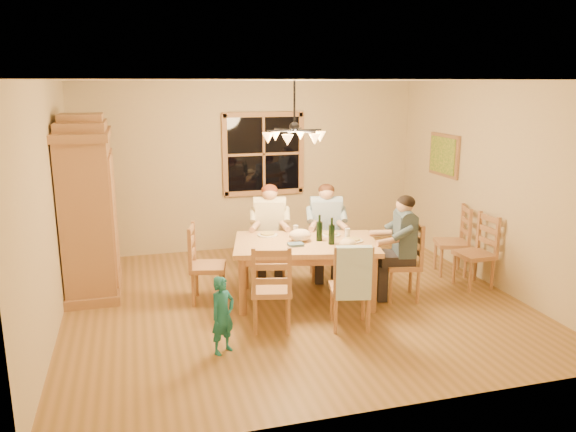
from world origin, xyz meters
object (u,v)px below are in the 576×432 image
object	(u,v)px
chandelier	(294,135)
chair_far_right	(325,257)
wine_bottle_b	(332,231)
chair_end_right	(401,275)
child	(223,315)
chair_end_left	(208,278)
adult_slate_man	(403,234)
armoire	(89,212)
chair_spare_front	(473,265)
chair_far_left	(270,257)
wine_bottle_a	(319,228)
adult_plaid_man	(326,219)
chair_near_right	(350,301)
chair_spare_back	(450,253)
adult_woman	(270,220)
chair_near_left	(272,302)
dining_table	(306,250)

from	to	relation	value
chandelier	chair_far_right	xyz separation A→B (m)	(0.67, 0.74, -1.77)
chair_far_right	wine_bottle_b	world-z (taller)	wine_bottle_b
chair_end_right	child	size ratio (longest dim) A/B	1.23
chair_end_left	wine_bottle_b	world-z (taller)	wine_bottle_b
chandelier	chair_end_right	world-z (taller)	chandelier
chair_end_right	adult_slate_man	distance (m)	0.54
adult_slate_man	child	world-z (taller)	adult_slate_man
chandelier	armoire	bearing A→B (deg)	155.43
wine_bottle_b	chair_spare_front	distance (m)	2.12
chair_far_left	chair_end_left	xyz separation A→B (m)	(-0.94, -0.63, 0.00)
wine_bottle_a	chair_end_right	bearing A→B (deg)	-15.40
armoire	adult_plaid_man	bearing A→B (deg)	-6.74
chair_near_right	adult_plaid_man	distance (m)	1.74
chair_spare_front	chair_end_right	bearing A→B (deg)	92.77
chair_near_right	wine_bottle_a	world-z (taller)	wine_bottle_a
adult_plaid_man	child	world-z (taller)	adult_plaid_man
armoire	chair_far_left	size ratio (longest dim) A/B	2.32
chair_end_left	chair_far_left	bearing A→B (deg)	136.74
chair_far_left	chair_spare_back	distance (m)	2.58
chair_spare_back	adult_woman	bearing A→B (deg)	96.07
chair_near_left	adult_plaid_man	world-z (taller)	adult_plaid_man
dining_table	chair_end_left	xyz separation A→B (m)	(-1.18, 0.28, -0.35)
adult_plaid_man	wine_bottle_b	bearing A→B (deg)	87.87
child	chair_spare_back	size ratio (longest dim) A/B	0.81
chair_near_right	adult_slate_man	size ratio (longest dim) A/B	1.13
chandelier	armoire	distance (m)	2.85
chair_spare_front	chair_spare_back	xyz separation A→B (m)	(0.00, 0.57, 0.00)
chair_end_right	chair_end_left	bearing A→B (deg)	90.00
adult_slate_man	chair_spare_front	xyz separation A→B (m)	(1.11, 0.11, -0.54)
chair_near_left	adult_plaid_man	distance (m)	1.90
chandelier	chair_near_left	world-z (taller)	chandelier
chair_near_left	child	bearing A→B (deg)	-131.88
chandelier	chair_spare_back	distance (m)	3.05
adult_plaid_man	chair_far_right	bearing A→B (deg)	-121.81
chair_near_right	adult_slate_man	xyz separation A→B (m)	(0.94, 0.63, 0.54)
adult_woman	adult_slate_man	size ratio (longest dim) A/B	1.00
adult_woman	chair_spare_back	world-z (taller)	adult_woman
chandelier	adult_slate_man	xyz separation A→B (m)	(1.34, -0.26, -1.24)
chair_end_left	chair_spare_front	world-z (taller)	same
wine_bottle_b	chair_near_left	bearing A→B (deg)	-149.50
chandelier	wine_bottle_a	bearing A→B (deg)	2.76
dining_table	chair_near_left	world-z (taller)	chair_near_left
chair_far_right	chair_spare_back	world-z (taller)	same
chair_near_left	wine_bottle_a	bearing A→B (deg)	54.90
chair_spare_back	armoire	bearing A→B (deg)	99.20
wine_bottle_a	chair_spare_back	distance (m)	2.24
adult_woman	adult_plaid_man	bearing A→B (deg)	-180.00
chandelier	wine_bottle_b	size ratio (longest dim) A/B	2.33
adult_plaid_man	chair_spare_front	world-z (taller)	adult_plaid_man
dining_table	wine_bottle_a	world-z (taller)	wine_bottle_a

